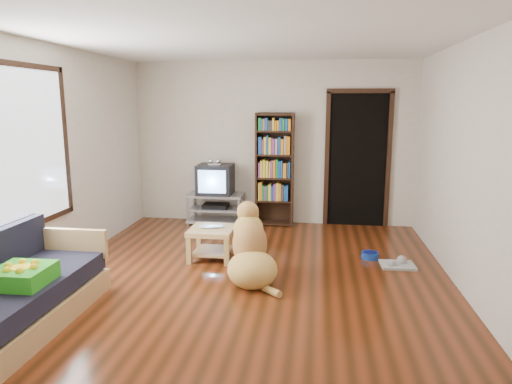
# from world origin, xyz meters

# --- Properties ---
(ground) EXTENTS (5.00, 5.00, 0.00)m
(ground) POSITION_xyz_m (0.00, 0.00, 0.00)
(ground) COLOR #612610
(ground) RESTS_ON ground
(ceiling) EXTENTS (5.00, 5.00, 0.00)m
(ceiling) POSITION_xyz_m (0.00, 0.00, 2.60)
(ceiling) COLOR white
(ceiling) RESTS_ON ground
(wall_back) EXTENTS (4.50, 0.00, 4.50)m
(wall_back) POSITION_xyz_m (0.00, 2.50, 1.30)
(wall_back) COLOR beige
(wall_back) RESTS_ON ground
(wall_front) EXTENTS (4.50, 0.00, 4.50)m
(wall_front) POSITION_xyz_m (0.00, -2.50, 1.30)
(wall_front) COLOR beige
(wall_front) RESTS_ON ground
(wall_left) EXTENTS (0.00, 5.00, 5.00)m
(wall_left) POSITION_xyz_m (-2.25, 0.00, 1.30)
(wall_left) COLOR beige
(wall_left) RESTS_ON ground
(wall_right) EXTENTS (0.00, 5.00, 5.00)m
(wall_right) POSITION_xyz_m (2.25, 0.00, 1.30)
(wall_right) COLOR beige
(wall_right) RESTS_ON ground
(green_cushion) EXTENTS (0.46, 0.46, 0.15)m
(green_cushion) POSITION_xyz_m (-1.75, -1.46, 0.49)
(green_cushion) COLOR green
(green_cushion) RESTS_ON sofa
(laptop) EXTENTS (0.33, 0.26, 0.02)m
(laptop) POSITION_xyz_m (-0.57, 0.54, 0.41)
(laptop) COLOR silver
(laptop) RESTS_ON coffee_table
(dog_bowl) EXTENTS (0.22, 0.22, 0.08)m
(dog_bowl) POSITION_xyz_m (1.42, 0.85, 0.04)
(dog_bowl) COLOR navy
(dog_bowl) RESTS_ON ground
(grey_rag) EXTENTS (0.42, 0.34, 0.03)m
(grey_rag) POSITION_xyz_m (1.72, 0.60, 0.01)
(grey_rag) COLOR #A7A7A7
(grey_rag) RESTS_ON ground
(window) EXTENTS (0.03, 1.46, 1.70)m
(window) POSITION_xyz_m (-2.23, -0.50, 1.50)
(window) COLOR white
(window) RESTS_ON wall_left
(doorway) EXTENTS (1.03, 0.05, 2.19)m
(doorway) POSITION_xyz_m (1.35, 2.48, 1.12)
(doorway) COLOR black
(doorway) RESTS_ON wall_back
(tv_stand) EXTENTS (0.90, 0.45, 0.50)m
(tv_stand) POSITION_xyz_m (-0.90, 2.25, 0.27)
(tv_stand) COLOR #99999E
(tv_stand) RESTS_ON ground
(crt_tv) EXTENTS (0.55, 0.52, 0.58)m
(crt_tv) POSITION_xyz_m (-0.90, 2.27, 0.74)
(crt_tv) COLOR black
(crt_tv) RESTS_ON tv_stand
(bookshelf) EXTENTS (0.60, 0.30, 1.80)m
(bookshelf) POSITION_xyz_m (0.05, 2.34, 1.00)
(bookshelf) COLOR black
(bookshelf) RESTS_ON ground
(sofa) EXTENTS (0.80, 1.80, 0.80)m
(sofa) POSITION_xyz_m (-1.87, -1.38, 0.26)
(sofa) COLOR tan
(sofa) RESTS_ON ground
(coffee_table) EXTENTS (0.55, 0.55, 0.40)m
(coffee_table) POSITION_xyz_m (-0.57, 0.57, 0.28)
(coffee_table) COLOR tan
(coffee_table) RESTS_ON ground
(dog) EXTENTS (0.70, 0.98, 0.88)m
(dog) POSITION_xyz_m (0.02, -0.05, 0.32)
(dog) COLOR #D7A353
(dog) RESTS_ON ground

